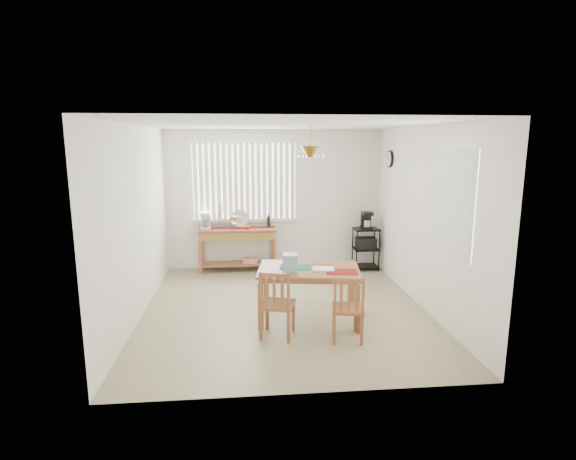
{
  "coord_description": "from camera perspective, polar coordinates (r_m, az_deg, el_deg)",
  "views": [
    {
      "loc": [
        -0.54,
        -6.14,
        2.37
      ],
      "look_at": [
        0.1,
        0.55,
        1.05
      ],
      "focal_mm": 28.0,
      "sensor_mm": 36.0,
      "label": 1
    }
  ],
  "objects": [
    {
      "name": "dining_table",
      "position": [
        6.03,
        2.66,
        -5.64
      ],
      "size": [
        1.44,
        1.04,
        0.71
      ],
      "color": "#9D5A35",
      "rests_on": "ground"
    },
    {
      "name": "chair_left",
      "position": [
        5.55,
        -1.43,
        -9.42
      ],
      "size": [
        0.49,
        0.49,
        0.86
      ],
      "color": "#9D5A35",
      "rests_on": "ground"
    },
    {
      "name": "sideboard",
      "position": [
        8.35,
        -6.37,
        -1.15
      ],
      "size": [
        1.43,
        0.4,
        0.8
      ],
      "color": "#9D5A35",
      "rests_on": "ground"
    },
    {
      "name": "room_shell",
      "position": [
        6.21,
        -0.42,
        4.84
      ],
      "size": [
        4.2,
        4.7,
        2.7
      ],
      "color": "white",
      "rests_on": "ground"
    },
    {
      "name": "cart_items",
      "position": [
        8.48,
        9.93,
        1.19
      ],
      "size": [
        0.18,
        0.22,
        0.32
      ],
      "color": "black",
      "rests_on": "wire_cart"
    },
    {
      "name": "chair_right",
      "position": [
        5.52,
        7.62,
        -9.87
      ],
      "size": [
        0.44,
        0.44,
        0.82
      ],
      "color": "#9D5A35",
      "rests_on": "ground"
    },
    {
      "name": "wire_cart",
      "position": [
        8.56,
        9.84,
        -1.86
      ],
      "size": [
        0.46,
        0.37,
        0.78
      ],
      "color": "black",
      "rests_on": "ground"
    },
    {
      "name": "table_items",
      "position": [
        5.87,
        1.4,
        -4.39
      ],
      "size": [
        1.02,
        0.62,
        0.23
      ],
      "color": "#136E62",
      "rests_on": "dining_table"
    },
    {
      "name": "sideboard_items",
      "position": [
        8.31,
        -8.13,
        1.05
      ],
      "size": [
        1.36,
        0.34,
        0.62
      ],
      "color": "maroon",
      "rests_on": "sideboard"
    },
    {
      "name": "ground",
      "position": [
        6.6,
        -0.42,
        -9.97
      ],
      "size": [
        4.0,
        4.5,
        0.01
      ],
      "primitive_type": "cube",
      "color": "tan"
    }
  ]
}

